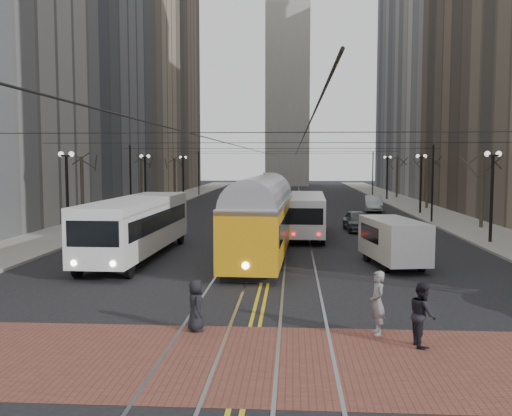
# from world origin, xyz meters

# --- Properties ---
(ground) EXTENTS (260.00, 260.00, 0.00)m
(ground) POSITION_xyz_m (0.00, 0.00, 0.00)
(ground) COLOR black
(ground) RESTS_ON ground
(sidewalk_left) EXTENTS (5.00, 140.00, 0.15)m
(sidewalk_left) POSITION_xyz_m (-15.00, 45.00, 0.07)
(sidewalk_left) COLOR gray
(sidewalk_left) RESTS_ON ground
(sidewalk_right) EXTENTS (5.00, 140.00, 0.15)m
(sidewalk_right) POSITION_xyz_m (15.00, 45.00, 0.07)
(sidewalk_right) COLOR gray
(sidewalk_right) RESTS_ON ground
(crosswalk_band) EXTENTS (25.00, 6.00, 0.01)m
(crosswalk_band) POSITION_xyz_m (0.00, -4.00, 0.01)
(crosswalk_band) COLOR brown
(crosswalk_band) RESTS_ON ground
(streetcar_rails) EXTENTS (4.80, 130.00, 0.02)m
(streetcar_rails) POSITION_xyz_m (0.00, 45.00, 0.00)
(streetcar_rails) COLOR gray
(streetcar_rails) RESTS_ON ground
(centre_lines) EXTENTS (0.42, 130.00, 0.01)m
(centre_lines) POSITION_xyz_m (0.00, 45.00, 0.01)
(centre_lines) COLOR gold
(centre_lines) RESTS_ON ground
(building_left_mid) EXTENTS (16.00, 20.00, 34.00)m
(building_left_mid) POSITION_xyz_m (-25.50, 46.00, 17.00)
(building_left_mid) COLOR slate
(building_left_mid) RESTS_ON ground
(building_left_midfar) EXTENTS (20.00, 20.00, 52.00)m
(building_left_midfar) POSITION_xyz_m (-27.50, 66.00, 26.00)
(building_left_midfar) COLOR gray
(building_left_midfar) RESTS_ON ground
(building_left_far) EXTENTS (16.00, 20.00, 40.00)m
(building_left_far) POSITION_xyz_m (-25.50, 86.00, 20.00)
(building_left_far) COLOR brown
(building_left_far) RESTS_ON ground
(building_right_midfar) EXTENTS (20.00, 20.00, 52.00)m
(building_right_midfar) POSITION_xyz_m (27.50, 66.00, 26.00)
(building_right_midfar) COLOR #9B9992
(building_right_midfar) RESTS_ON ground
(building_right_far) EXTENTS (16.00, 20.00, 40.00)m
(building_right_far) POSITION_xyz_m (25.50, 86.00, 20.00)
(building_right_far) COLOR slate
(building_right_far) RESTS_ON ground
(clock_tower) EXTENTS (12.00, 12.00, 66.00)m
(clock_tower) POSITION_xyz_m (0.00, 102.00, 35.96)
(clock_tower) COLOR #B2AFA5
(clock_tower) RESTS_ON ground
(lamp_posts) EXTENTS (27.60, 57.20, 5.60)m
(lamp_posts) POSITION_xyz_m (-0.00, 28.75, 2.80)
(lamp_posts) COLOR black
(lamp_posts) RESTS_ON ground
(street_trees) EXTENTS (31.68, 53.28, 5.60)m
(street_trees) POSITION_xyz_m (0.00, 35.25, 2.80)
(street_trees) COLOR #382D23
(street_trees) RESTS_ON ground
(trolley_wires) EXTENTS (25.96, 120.00, 6.60)m
(trolley_wires) POSITION_xyz_m (0.00, 34.83, 3.77)
(trolley_wires) COLOR black
(trolley_wires) RESTS_ON ground
(transit_bus) EXTENTS (2.98, 13.02, 3.24)m
(transit_bus) POSITION_xyz_m (-7.20, 11.42, 1.62)
(transit_bus) COLOR white
(transit_bus) RESTS_ON ground
(streetcar) EXTENTS (3.25, 14.69, 3.44)m
(streetcar) POSITION_xyz_m (-0.50, 12.09, 1.72)
(streetcar) COLOR orange
(streetcar) RESTS_ON ground
(rear_bus) EXTENTS (2.70, 11.04, 2.86)m
(rear_bus) POSITION_xyz_m (2.16, 21.18, 1.43)
(rear_bus) COLOR silver
(rear_bus) RESTS_ON ground
(cargo_van) EXTENTS (2.89, 5.60, 2.36)m
(cargo_van) POSITION_xyz_m (6.20, 9.81, 1.18)
(cargo_van) COLOR silver
(cargo_van) RESTS_ON ground
(sedan_grey) EXTENTS (2.08, 4.63, 1.55)m
(sedan_grey) POSITION_xyz_m (6.05, 24.22, 0.77)
(sedan_grey) COLOR #45474D
(sedan_grey) RESTS_ON ground
(sedan_silver) EXTENTS (2.14, 5.03, 1.61)m
(sedan_silver) POSITION_xyz_m (9.54, 40.96, 0.81)
(sedan_silver) COLOR #9A9DA1
(sedan_silver) RESTS_ON ground
(pedestrian_a) EXTENTS (0.74, 0.91, 1.60)m
(pedestrian_a) POSITION_xyz_m (-1.80, -1.50, 0.81)
(pedestrian_a) COLOR black
(pedestrian_a) RESTS_ON crosswalk_band
(pedestrian_b) EXTENTS (0.57, 0.77, 1.95)m
(pedestrian_b) POSITION_xyz_m (3.77, -1.50, 0.98)
(pedestrian_b) COLOR gray
(pedestrian_b) RESTS_ON crosswalk_band
(pedestrian_c) EXTENTS (0.75, 0.93, 1.83)m
(pedestrian_c) POSITION_xyz_m (4.90, -2.51, 0.93)
(pedestrian_c) COLOR black
(pedestrian_c) RESTS_ON crosswalk_band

